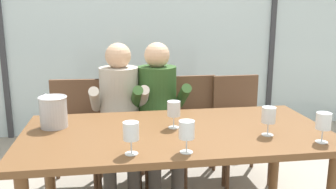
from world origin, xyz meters
TOP-DOWN VIEW (x-y plane):
  - ground at (0.00, 1.00)m, footprint 14.00×14.00m
  - window_glass_panel at (0.00, 2.23)m, footprint 7.11×0.03m
  - window_mullion_left at (-1.60, 2.21)m, footprint 0.06×0.06m
  - window_mullion_right at (1.60, 2.21)m, footprint 0.06×0.06m
  - hillside_vineyard at (0.00, 6.29)m, footprint 13.11×2.40m
  - dining_table at (0.00, 0.00)m, footprint 1.91×0.95m
  - chair_near_curtain at (-0.72, 0.88)m, footprint 0.47×0.47m
  - chair_left_of_center at (-0.33, 0.87)m, footprint 0.44×0.44m
  - chair_center at (0.00, 0.89)m, footprint 0.45×0.45m
  - chair_right_of_center at (0.33, 0.91)m, footprint 0.45×0.45m
  - chair_near_window_right at (0.72, 0.87)m, footprint 0.45×0.45m
  - person_beige_jumper at (-0.34, 0.75)m, footprint 0.46×0.61m
  - person_olive_shirt at (-0.02, 0.75)m, footprint 0.47×0.62m
  - ice_bucket_primary at (-0.76, 0.18)m, footprint 0.18×0.18m
  - wine_glass_by_left_taster at (-0.01, -0.37)m, footprint 0.08×0.08m
  - wine_glass_near_bucket at (-0.30, -0.35)m, footprint 0.08×0.08m
  - wine_glass_center_pour at (0.78, -0.33)m, footprint 0.08×0.08m
  - wine_glass_by_right_taster at (-0.01, 0.05)m, footprint 0.08×0.08m
  - wine_glass_spare_empty at (0.53, -0.17)m, footprint 0.08×0.08m

SIDE VIEW (x-z plane):
  - ground at x=0.00m, z-range 0.00..0.00m
  - chair_near_curtain at x=-0.72m, z-range 0.08..0.98m
  - chair_left_of_center at x=-0.33m, z-range 0.08..0.98m
  - chair_center at x=0.00m, z-range 0.08..0.98m
  - chair_right_of_center at x=0.33m, z-range 0.08..0.98m
  - chair_near_window_right at x=0.72m, z-range 0.08..0.98m
  - dining_table at x=0.00m, z-range 0.29..1.03m
  - person_beige_jumper at x=-0.34m, z-range 0.09..1.31m
  - person_olive_shirt at x=-0.02m, z-range 0.09..1.31m
  - ice_bucket_primary at x=-0.76m, z-range 0.74..0.94m
  - wine_glass_near_bucket at x=-0.30m, z-range 0.77..0.94m
  - wine_glass_center_pour at x=0.78m, z-range 0.77..0.94m
  - wine_glass_by_right_taster at x=-0.01m, z-range 0.77..0.94m
  - wine_glass_by_left_taster at x=-0.01m, z-range 0.77..0.95m
  - wine_glass_spare_empty at x=0.53m, z-range 0.77..0.95m
  - hillside_vineyard at x=0.00m, z-range 0.00..2.11m
  - window_glass_panel at x=0.00m, z-range 0.00..2.60m
  - window_mullion_left at x=-1.60m, z-range 0.00..2.60m
  - window_mullion_right at x=1.60m, z-range 0.00..2.60m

